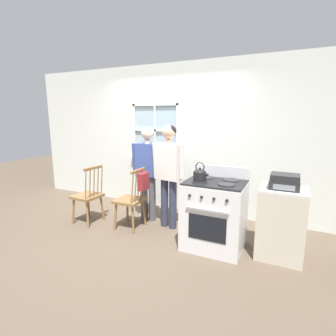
{
  "coord_description": "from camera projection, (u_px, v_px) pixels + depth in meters",
  "views": [
    {
      "loc": [
        2.06,
        -3.07,
        1.77
      ],
      "look_at": [
        0.39,
        0.39,
        1.0
      ],
      "focal_mm": 28.0,
      "sensor_mm": 36.0,
      "label": 1
    }
  ],
  "objects": [
    {
      "name": "chair_near_wall",
      "position": [
        88.0,
        196.0,
        4.35
      ],
      "size": [
        0.42,
        0.44,
        0.97
      ],
      "rotation": [
        0.0,
        0.0,
        -1.62
      ],
      "color": "olive",
      "rests_on": "ground_plane"
    },
    {
      "name": "wall_back",
      "position": [
        173.0,
        139.0,
        4.9
      ],
      "size": [
        6.4,
        0.16,
        2.7
      ],
      "color": "silver",
      "rests_on": "ground_plane"
    },
    {
      "name": "person_elderly_left",
      "position": [
        148.0,
        165.0,
        4.36
      ],
      "size": [
        0.53,
        0.28,
        1.59
      ],
      "rotation": [
        0.0,
        0.0,
        0.21
      ],
      "color": "#4C4C51",
      "rests_on": "ground_plane"
    },
    {
      "name": "ground_plane",
      "position": [
        133.0,
        236.0,
        3.93
      ],
      "size": [
        16.0,
        16.0,
        0.0
      ],
      "primitive_type": "plane",
      "color": "brown"
    },
    {
      "name": "person_teen_center",
      "position": [
        169.0,
        166.0,
        4.05
      ],
      "size": [
        0.58,
        0.28,
        1.63
      ],
      "rotation": [
        0.0,
        0.0,
        -0.17
      ],
      "color": "#2D3347",
      "rests_on": "ground_plane"
    },
    {
      "name": "handbag",
      "position": [
        143.0,
        181.0,
        3.97
      ],
      "size": [
        0.19,
        0.22,
        0.31
      ],
      "color": "maroon",
      "rests_on": "chair_by_window"
    },
    {
      "name": "side_counter",
      "position": [
        281.0,
        223.0,
        3.27
      ],
      "size": [
        0.55,
        0.5,
        0.9
      ],
      "color": "beige",
      "rests_on": "ground_plane"
    },
    {
      "name": "stove",
      "position": [
        214.0,
        214.0,
        3.51
      ],
      "size": [
        0.78,
        0.68,
        1.08
      ],
      "color": "silver",
      "rests_on": "ground_plane"
    },
    {
      "name": "potted_plant",
      "position": [
        147.0,
        151.0,
        5.09
      ],
      "size": [
        0.15,
        0.15,
        0.36
      ],
      "color": "#935B3D",
      "rests_on": "wall_back"
    },
    {
      "name": "chair_by_window",
      "position": [
        131.0,
        201.0,
        4.14
      ],
      "size": [
        0.41,
        0.43,
        0.97
      ],
      "rotation": [
        0.0,
        0.0,
        -1.55
      ],
      "color": "olive",
      "rests_on": "ground_plane"
    },
    {
      "name": "stereo",
      "position": [
        285.0,
        182.0,
        3.15
      ],
      "size": [
        0.34,
        0.29,
        0.18
      ],
      "color": "#232326",
      "rests_on": "side_counter"
    },
    {
      "name": "kettle",
      "position": [
        200.0,
        175.0,
        3.36
      ],
      "size": [
        0.21,
        0.17,
        0.25
      ],
      "color": "black",
      "rests_on": "stove"
    }
  ]
}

